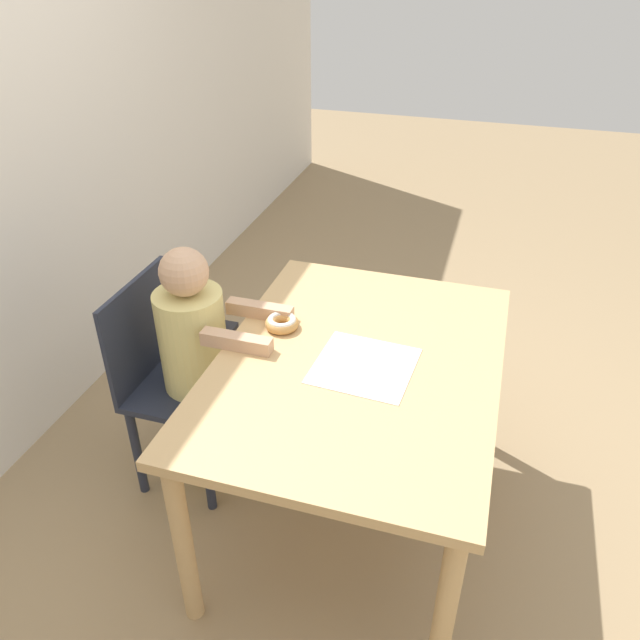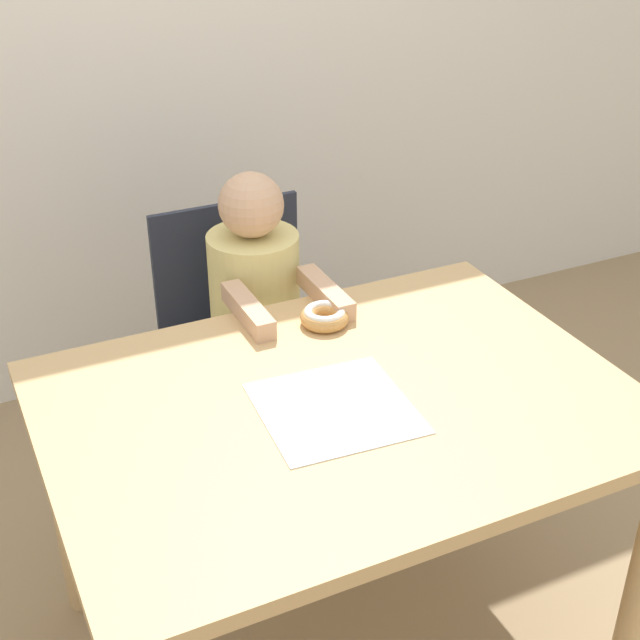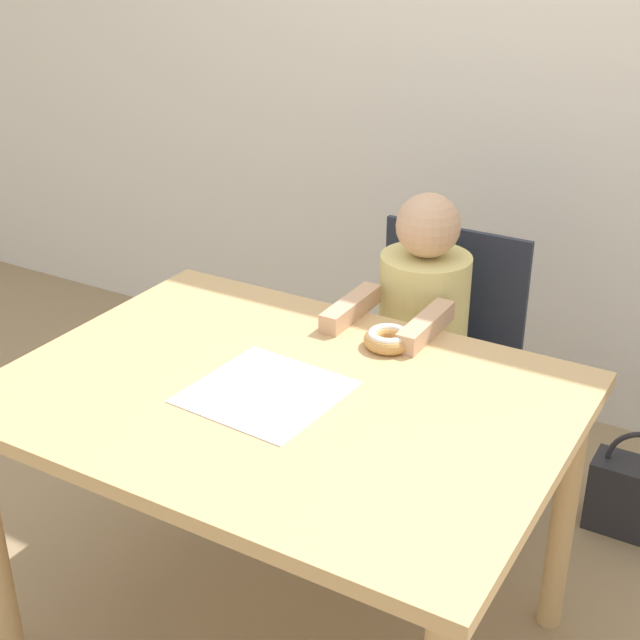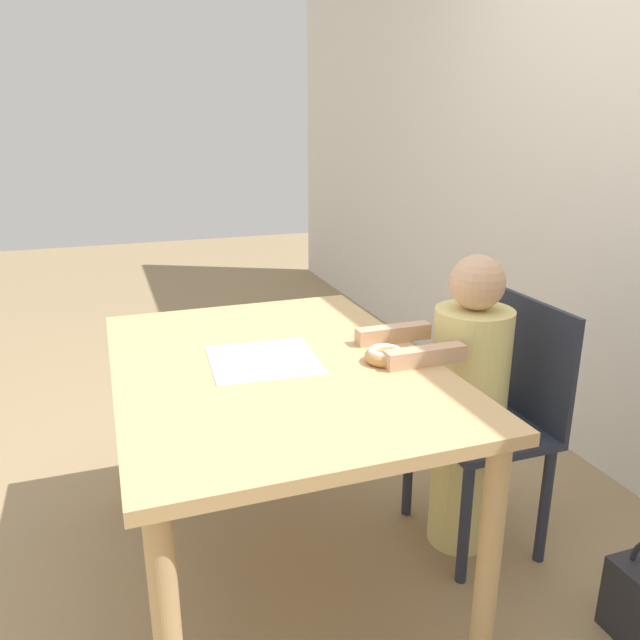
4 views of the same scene
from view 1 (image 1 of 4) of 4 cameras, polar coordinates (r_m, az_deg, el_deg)
The scene contains 7 objects.
ground_plane at distance 2.54m, azimuth 2.96°, elevation -17.10°, with size 12.00×12.00×0.00m, color #997F5B.
dining_table at distance 2.10m, azimuth 3.44°, elevation -5.70°, with size 1.24×0.91×0.73m.
chair at distance 2.48m, azimuth -13.24°, elevation -5.02°, with size 0.45×0.36×0.85m.
child_figure at distance 2.40m, azimuth -11.09°, elevation -4.50°, with size 0.26×0.48×1.01m.
donut at distance 2.19m, azimuth -3.51°, elevation -0.22°, with size 0.12×0.12×0.04m.
napkin at distance 2.02m, azimuth 4.07°, elevation -4.18°, with size 0.33×0.33×0.00m.
handbag at distance 3.16m, azimuth -9.43°, elevation -2.95°, with size 0.29×0.13×0.35m.
Camera 1 is at (-1.62, -0.36, 1.93)m, focal length 35.00 mm.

